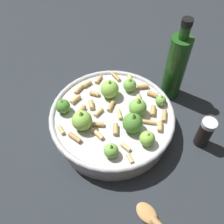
# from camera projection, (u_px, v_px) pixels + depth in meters

# --- Properties ---
(ground_plane) EXTENTS (2.40, 2.40, 0.00)m
(ground_plane) POSITION_uv_depth(u_px,v_px,m) (112.00, 128.00, 0.67)
(ground_plane) COLOR #23282D
(cooking_pan) EXTENTS (0.31, 0.31, 0.12)m
(cooking_pan) POSITION_uv_depth(u_px,v_px,m) (112.00, 119.00, 0.64)
(cooking_pan) COLOR #B7B7BC
(cooking_pan) RESTS_ON ground
(pepper_shaker) EXTENTS (0.04, 0.04, 0.09)m
(pepper_shaker) POSITION_uv_depth(u_px,v_px,m) (205.00, 133.00, 0.61)
(pepper_shaker) COLOR black
(pepper_shaker) RESTS_ON ground
(olive_oil_bottle) EXTENTS (0.05, 0.05, 0.24)m
(olive_oil_bottle) POSITION_uv_depth(u_px,v_px,m) (176.00, 67.00, 0.67)
(olive_oil_bottle) COLOR #1E4C19
(olive_oil_bottle) RESTS_ON ground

